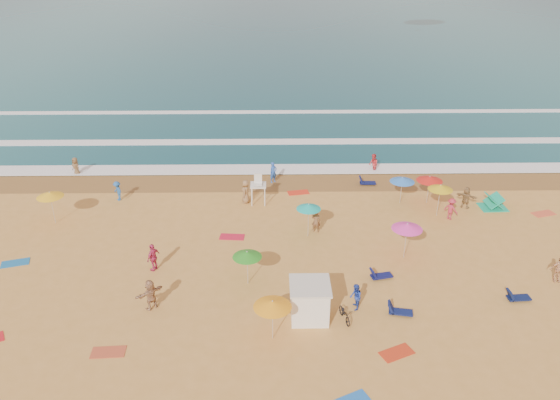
{
  "coord_description": "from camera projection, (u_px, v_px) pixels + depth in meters",
  "views": [
    {
      "loc": [
        -0.33,
        -29.5,
        19.07
      ],
      "look_at": [
        0.19,
        6.0,
        1.5
      ],
      "focal_mm": 35.0,
      "sensor_mm": 36.0,
      "label": 1
    }
  ],
  "objects": [
    {
      "name": "towels",
      "position": [
        238.0,
        294.0,
        31.88
      ],
      "size": [
        38.7,
        26.75,
        0.03
      ],
      "color": "red",
      "rests_on": "ground"
    },
    {
      "name": "ground",
      "position": [
        278.0,
        263.0,
        34.9
      ],
      "size": [
        220.0,
        220.0,
        0.0
      ],
      "primitive_type": "plane",
      "color": "gold",
      "rests_on": "ground"
    },
    {
      "name": "cabana_roof",
      "position": [
        310.0,
        286.0,
        29.1
      ],
      "size": [
        2.2,
        2.2,
        0.12
      ],
      "primitive_type": "cube",
      "color": "silver",
      "rests_on": "cabana"
    },
    {
      "name": "ocean",
      "position": [
        273.0,
        36.0,
        110.18
      ],
      "size": [
        220.0,
        140.0,
        0.18
      ],
      "primitive_type": "cube",
      "color": "#0C4756",
      "rests_on": "ground"
    },
    {
      "name": "beach_umbrellas",
      "position": [
        319.0,
        234.0,
        33.91
      ],
      "size": [
        62.83,
        22.99,
        0.8
      ],
      "color": "#FB37B1",
      "rests_on": "ground"
    },
    {
      "name": "bicycle",
      "position": [
        345.0,
        314.0,
        29.58
      ],
      "size": [
        0.91,
        1.66,
        0.83
      ],
      "primitive_type": "imported",
      "rotation": [
        0.0,
        0.0,
        0.25
      ],
      "color": "black",
      "rests_on": "ground"
    },
    {
      "name": "wet_sand",
      "position": [
        277.0,
        182.0,
        46.1
      ],
      "size": [
        220.0,
        220.0,
        0.0
      ],
      "primitive_type": "plane",
      "color": "olive",
      "rests_on": "ground"
    },
    {
      "name": "beachgoers",
      "position": [
        234.0,
        225.0,
        37.61
      ],
      "size": [
        46.78,
        23.08,
        2.12
      ],
      "color": "brown",
      "rests_on": "ground"
    },
    {
      "name": "loungers",
      "position": [
        363.0,
        287.0,
        32.18
      ],
      "size": [
        47.24,
        27.9,
        0.34
      ],
      "color": "#0E1447",
      "rests_on": "ground"
    },
    {
      "name": "cabana",
      "position": [
        310.0,
        302.0,
        29.57
      ],
      "size": [
        2.0,
        2.0,
        2.0
      ],
      "primitive_type": "cube",
      "color": "white",
      "rests_on": "ground"
    },
    {
      "name": "lifeguard_stand",
      "position": [
        258.0,
        191.0,
        42.05
      ],
      "size": [
        1.2,
        1.2,
        2.1
      ],
      "primitive_type": null,
      "color": "white",
      "rests_on": "ground"
    },
    {
      "name": "surf_foam",
      "position": [
        276.0,
        144.0,
        53.96
      ],
      "size": [
        200.0,
        18.7,
        0.05
      ],
      "color": "white",
      "rests_on": "ground"
    }
  ]
}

